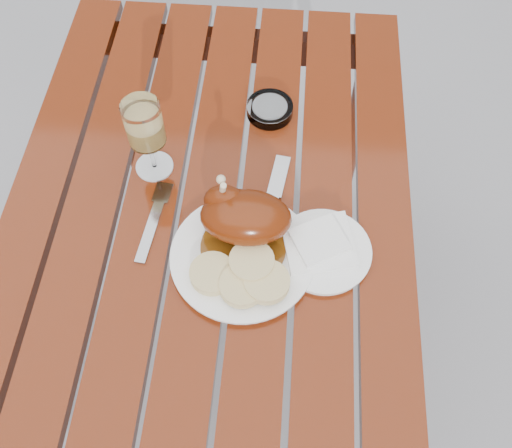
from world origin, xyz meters
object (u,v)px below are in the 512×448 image
at_px(dinner_plate, 243,257).
at_px(wine_glass, 148,139).
at_px(table, 219,286).
at_px(side_plate, 323,251).
at_px(ashtray, 270,109).

distance_m(dinner_plate, wine_glass, 0.29).
height_order(table, side_plate, side_plate).
xyz_separation_m(table, side_plate, (0.23, -0.09, 0.38)).
distance_m(wine_glass, side_plate, 0.40).
height_order(dinner_plate, side_plate, dinner_plate).
bearing_deg(dinner_plate, table, 125.32).
distance_m(table, wine_glass, 0.49).
relative_size(table, ashtray, 11.90).
distance_m(wine_glass, ashtray, 0.29).
bearing_deg(wine_glass, table, -35.58).
height_order(table, ashtray, ashtray).
bearing_deg(dinner_plate, wine_glass, 135.25).
bearing_deg(side_plate, table, 158.93).
bearing_deg(ashtray, side_plate, -70.08).
distance_m(table, side_plate, 0.45).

